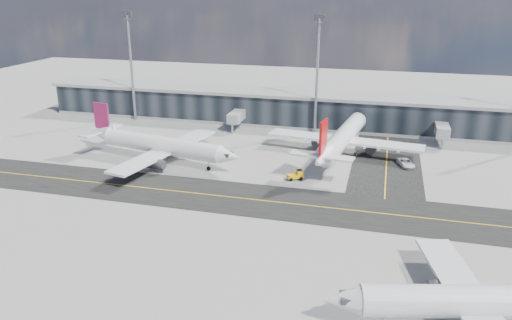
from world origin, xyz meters
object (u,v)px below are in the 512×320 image
Objects in this scene: airliner_redtail at (343,138)px; airliner_af at (160,145)px; airliner_near at (490,302)px; baggage_tug at (296,175)px; service_van at (406,163)px.

airliner_af is at bearing -151.08° from airliner_redtail.
baggage_tug is at bearing 22.50° from airliner_near.
baggage_tug is (29.67, -2.73, -2.75)m from airliner_af.
airliner_af is at bearing 171.98° from service_van.
airliner_near is 47.56m from baggage_tug.
airliner_af reaches higher than baggage_tug.
service_van is at bearing 93.38° from baggage_tug.
airliner_redtail is 14.34m from service_van.
airliner_redtail reaches higher than service_van.
airliner_af is 70.84m from airliner_near.
service_van is (50.18, 10.45, -2.95)m from airliner_af.
airliner_redtail is 12.31× the size of baggage_tug.
airliner_redtail is at bearing 145.00° from service_van.
airliner_af is 39.32m from airliner_redtail.
airliner_redtail reaches higher than airliner_af.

